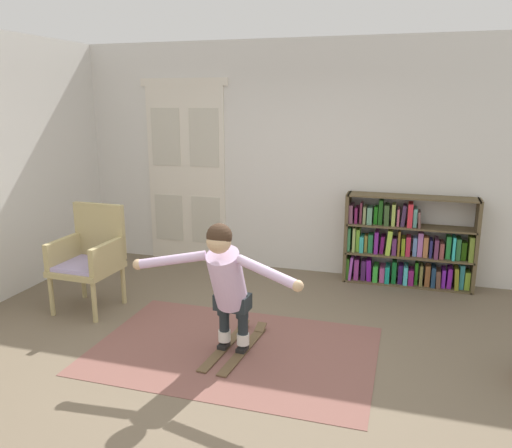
% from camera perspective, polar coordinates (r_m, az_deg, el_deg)
% --- Properties ---
extents(ground_plane, '(7.20, 7.20, 0.00)m').
position_cam_1_polar(ground_plane, '(4.50, -1.96, -15.26)').
color(ground_plane, '#6D5E4A').
extents(back_wall, '(6.00, 0.10, 2.90)m').
position_cam_1_polar(back_wall, '(6.49, 5.35, 7.24)').
color(back_wall, silver).
rests_on(back_wall, ground).
extents(double_door, '(1.22, 0.05, 2.45)m').
position_cam_1_polar(double_door, '(6.95, -7.80, 5.78)').
color(double_door, silver).
rests_on(double_door, ground).
extents(rug, '(2.49, 1.66, 0.01)m').
position_cam_1_polar(rug, '(4.70, -2.49, -13.86)').
color(rug, brown).
rests_on(rug, ground).
extents(bookshelf, '(1.51, 0.30, 1.09)m').
position_cam_1_polar(bookshelf, '(6.35, 16.28, -2.44)').
color(bookshelf, brown).
rests_on(bookshelf, ground).
extents(wicker_chair, '(0.62, 0.62, 1.10)m').
position_cam_1_polar(wicker_chair, '(5.67, -18.05, -3.31)').
color(wicker_chair, tan).
rests_on(wicker_chair, ground).
extents(skis_pair, '(0.34, 0.98, 0.07)m').
position_cam_1_polar(skis_pair, '(4.72, -2.33, -13.49)').
color(skis_pair, brown).
rests_on(skis_pair, rug).
extents(person_skier, '(1.48, 0.61, 1.15)m').
position_cam_1_polar(person_skier, '(4.29, -3.35, -6.02)').
color(person_skier, white).
rests_on(person_skier, skis_pair).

